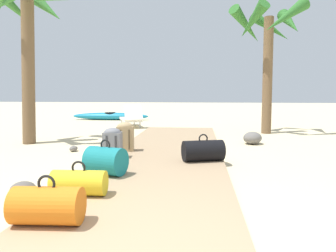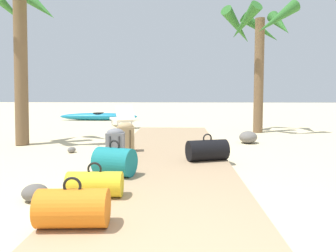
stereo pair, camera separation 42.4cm
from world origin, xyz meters
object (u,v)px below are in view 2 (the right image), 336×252
lounge_chair (122,118)px  kayak (99,116)px  backpack_tan (126,136)px  duffel_bag_orange (73,208)px  palm_tree_near_left (20,19)px  backpack_grey (115,143)px  duffel_bag_yellow (95,184)px  duffel_bag_black (207,150)px  duffel_bag_teal (115,162)px  palm_tree_far_right (259,37)px

lounge_chair → kayak: 3.04m
backpack_tan → duffel_bag_orange: (0.12, -3.50, -0.13)m
palm_tree_near_left → backpack_grey: bearing=-36.7°
duffel_bag_yellow → lounge_chair: lounge_chair is taller
duffel_bag_black → duffel_bag_teal: bearing=-143.6°
palm_tree_near_left → lounge_chair: size_ratio=2.37×
duffel_bag_yellow → backpack_grey: bearing=94.9°
backpack_grey → lounge_chair: 5.60m
backpack_tan → palm_tree_near_left: size_ratio=0.15×
backpack_tan → palm_tree_near_left: (-2.62, 1.22, 2.54)m
duffel_bag_orange → duffel_bag_yellow: bearing=91.4°
lounge_chair → kayak: (-1.51, 2.63, -0.16)m
backpack_tan → lounge_chair: lounge_chair is taller
duffel_bag_teal → palm_tree_far_right: 6.95m
duffel_bag_yellow → palm_tree_far_right: bearing=62.3°
duffel_bag_black → duffel_bag_teal: size_ratio=1.21×
backpack_grey → duffel_bag_orange: (0.19, -2.83, -0.11)m
duffel_bag_black → backpack_grey: bearing=176.3°
duffel_bag_black → palm_tree_near_left: size_ratio=0.20×
backpack_grey → duffel_bag_orange: 2.84m
duffel_bag_yellow → duffel_bag_teal: bearing=87.4°
backpack_grey → duffel_bag_orange: backpack_grey is taller
duffel_bag_teal → lounge_chair: size_ratio=0.38×
backpack_grey → palm_tree_far_right: (3.54, 4.38, 2.54)m
kayak → backpack_tan: bearing=-71.8°
duffel_bag_yellow → palm_tree_far_right: size_ratio=0.16×
palm_tree_near_left → lounge_chair: (1.67, 3.63, -2.59)m
duffel_bag_yellow → backpack_grey: backpack_grey is taller
backpack_grey → kayak: bearing=106.3°
backpack_tan → duffel_bag_orange: bearing=-88.0°
duffel_bag_orange → palm_tree_far_right: bearing=65.1°
backpack_tan → lounge_chair: size_ratio=0.35×
palm_tree_near_left → kayak: size_ratio=1.14×
duffel_bag_black → backpack_grey: backpack_grey is taller
duffel_bag_orange → palm_tree_far_right: 8.37m
duffel_bag_orange → backpack_grey: bearing=93.9°
backpack_tan → palm_tree_far_right: size_ratio=0.15×
duffel_bag_orange → lounge_chair: 8.42m
backpack_grey → backpack_tan: 0.68m
backpack_grey → kayak: (-2.39, 8.16, -0.20)m
duffel_bag_orange → palm_tree_near_left: bearing=120.1°
lounge_chair → duffel_bag_teal: bearing=-80.7°
duffel_bag_teal → backpack_tan: 1.81m
duffel_bag_yellow → backpack_tan: 2.71m
duffel_bag_teal → palm_tree_near_left: 4.87m
palm_tree_far_right → backpack_tan: bearing=-133.1°
backpack_grey → backpack_tan: size_ratio=0.94×
duffel_bag_orange → palm_tree_near_left: (-2.74, 4.72, 2.67)m
backpack_tan → duffel_bag_orange: backpack_tan is taller
backpack_tan → duffel_bag_yellow: bearing=-87.8°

